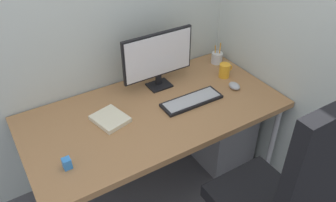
{
  "coord_description": "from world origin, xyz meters",
  "views": [
    {
      "loc": [
        -0.84,
        -1.51,
        2.02
      ],
      "look_at": [
        0.05,
        -0.08,
        0.81
      ],
      "focal_mm": 36.33,
      "sensor_mm": 36.0,
      "label": 1
    }
  ],
  "objects_px": {
    "filing_cabinet": "(219,124)",
    "pen_holder": "(217,58)",
    "monitor": "(158,57)",
    "coffee_mug": "(225,70)",
    "office_chair": "(283,196)",
    "keyboard": "(192,101)",
    "mouse": "(234,86)",
    "desk_clamp_accessory": "(67,163)",
    "notebook": "(110,119)"
  },
  "relations": [
    {
      "from": "filing_cabinet",
      "to": "pen_holder",
      "type": "distance_m",
      "value": 0.52
    },
    {
      "from": "monitor",
      "to": "coffee_mug",
      "type": "relative_size",
      "value": 4.58
    },
    {
      "from": "coffee_mug",
      "to": "office_chair",
      "type": "bearing_deg",
      "value": -113.4
    },
    {
      "from": "filing_cabinet",
      "to": "pen_holder",
      "type": "relative_size",
      "value": 3.57
    },
    {
      "from": "office_chair",
      "to": "coffee_mug",
      "type": "height_order",
      "value": "office_chair"
    },
    {
      "from": "keyboard",
      "to": "pen_holder",
      "type": "height_order",
      "value": "pen_holder"
    },
    {
      "from": "keyboard",
      "to": "mouse",
      "type": "distance_m",
      "value": 0.35
    },
    {
      "from": "pen_holder",
      "to": "desk_clamp_accessory",
      "type": "relative_size",
      "value": 2.82
    },
    {
      "from": "monitor",
      "to": "notebook",
      "type": "height_order",
      "value": "monitor"
    },
    {
      "from": "filing_cabinet",
      "to": "notebook",
      "type": "height_order",
      "value": "notebook"
    },
    {
      "from": "mouse",
      "to": "notebook",
      "type": "relative_size",
      "value": 0.46
    },
    {
      "from": "notebook",
      "to": "coffee_mug",
      "type": "distance_m",
      "value": 0.92
    },
    {
      "from": "coffee_mug",
      "to": "pen_holder",
      "type": "bearing_deg",
      "value": 66.77
    },
    {
      "from": "pen_holder",
      "to": "coffee_mug",
      "type": "xyz_separation_m",
      "value": [
        -0.08,
        -0.19,
        0.01
      ]
    },
    {
      "from": "coffee_mug",
      "to": "notebook",
      "type": "bearing_deg",
      "value": -177.98
    },
    {
      "from": "notebook",
      "to": "mouse",
      "type": "bearing_deg",
      "value": -21.75
    },
    {
      "from": "office_chair",
      "to": "filing_cabinet",
      "type": "height_order",
      "value": "office_chair"
    },
    {
      "from": "office_chair",
      "to": "desk_clamp_accessory",
      "type": "bearing_deg",
      "value": 140.45
    },
    {
      "from": "notebook",
      "to": "monitor",
      "type": "bearing_deg",
      "value": 8.45
    },
    {
      "from": "filing_cabinet",
      "to": "desk_clamp_accessory",
      "type": "bearing_deg",
      "value": -169.82
    },
    {
      "from": "keyboard",
      "to": "desk_clamp_accessory",
      "type": "distance_m",
      "value": 0.89
    },
    {
      "from": "keyboard",
      "to": "pen_holder",
      "type": "xyz_separation_m",
      "value": [
        0.47,
        0.33,
        0.03
      ]
    },
    {
      "from": "keyboard",
      "to": "office_chair",
      "type": "bearing_deg",
      "value": -92.41
    },
    {
      "from": "filing_cabinet",
      "to": "keyboard",
      "type": "xyz_separation_m",
      "value": [
        -0.34,
        -0.08,
        0.41
      ]
    },
    {
      "from": "keyboard",
      "to": "notebook",
      "type": "relative_size",
      "value": 2.02
    },
    {
      "from": "office_chair",
      "to": "notebook",
      "type": "height_order",
      "value": "office_chair"
    },
    {
      "from": "coffee_mug",
      "to": "keyboard",
      "type": "bearing_deg",
      "value": -160.54
    },
    {
      "from": "notebook",
      "to": "desk_clamp_accessory",
      "type": "bearing_deg",
      "value": -158.86
    },
    {
      "from": "keyboard",
      "to": "coffee_mug",
      "type": "bearing_deg",
      "value": 19.46
    },
    {
      "from": "office_chair",
      "to": "monitor",
      "type": "bearing_deg",
      "value": 92.44
    },
    {
      "from": "monitor",
      "to": "coffee_mug",
      "type": "height_order",
      "value": "monitor"
    },
    {
      "from": "office_chair",
      "to": "desk_clamp_accessory",
      "type": "relative_size",
      "value": 20.95
    },
    {
      "from": "office_chair",
      "to": "keyboard",
      "type": "bearing_deg",
      "value": 87.59
    },
    {
      "from": "mouse",
      "to": "pen_holder",
      "type": "xyz_separation_m",
      "value": [
        0.12,
        0.35,
        0.03
      ]
    },
    {
      "from": "filing_cabinet",
      "to": "office_chair",
      "type": "bearing_deg",
      "value": -112.31
    },
    {
      "from": "notebook",
      "to": "desk_clamp_accessory",
      "type": "xyz_separation_m",
      "value": [
        -0.35,
        -0.24,
        0.02
      ]
    },
    {
      "from": "filing_cabinet",
      "to": "keyboard",
      "type": "height_order",
      "value": "keyboard"
    },
    {
      "from": "office_chair",
      "to": "mouse",
      "type": "bearing_deg",
      "value": 64.9
    },
    {
      "from": "notebook",
      "to": "keyboard",
      "type": "bearing_deg",
      "value": -24.58
    },
    {
      "from": "office_chair",
      "to": "mouse",
      "type": "xyz_separation_m",
      "value": [
        0.38,
        0.81,
        0.06
      ]
    },
    {
      "from": "pen_holder",
      "to": "notebook",
      "type": "distance_m",
      "value": 1.03
    },
    {
      "from": "keyboard",
      "to": "coffee_mug",
      "type": "distance_m",
      "value": 0.41
    },
    {
      "from": "monitor",
      "to": "keyboard",
      "type": "bearing_deg",
      "value": -73.84
    },
    {
      "from": "mouse",
      "to": "desk_clamp_accessory",
      "type": "distance_m",
      "value": 1.23
    },
    {
      "from": "office_chair",
      "to": "keyboard",
      "type": "xyz_separation_m",
      "value": [
        0.04,
        0.84,
        0.05
      ]
    },
    {
      "from": "keyboard",
      "to": "pen_holder",
      "type": "bearing_deg",
      "value": 35.01
    },
    {
      "from": "mouse",
      "to": "monitor",
      "type": "bearing_deg",
      "value": 151.02
    },
    {
      "from": "filing_cabinet",
      "to": "notebook",
      "type": "xyz_separation_m",
      "value": [
        -0.88,
        0.02,
        0.41
      ]
    },
    {
      "from": "office_chair",
      "to": "notebook",
      "type": "xyz_separation_m",
      "value": [
        -0.5,
        0.94,
        0.06
      ]
    },
    {
      "from": "pen_holder",
      "to": "notebook",
      "type": "xyz_separation_m",
      "value": [
        -1.0,
        -0.22,
        -0.03
      ]
    }
  ]
}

